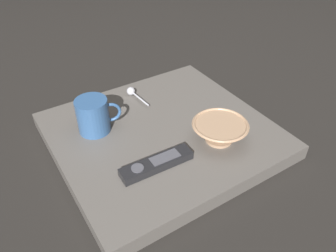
{
  "coord_description": "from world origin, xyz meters",
  "views": [
    {
      "loc": [
        -0.39,
        -0.65,
        0.65
      ],
      "look_at": [
        0.01,
        -0.02,
        0.06
      ],
      "focal_mm": 35.54,
      "sensor_mm": 36.0,
      "label": 1
    }
  ],
  "objects_px": {
    "teaspoon": "(132,92)",
    "tv_remote_near": "(157,164)",
    "cereal_bowl": "(220,130)",
    "coffee_mug": "(94,116)"
  },
  "relations": [
    {
      "from": "teaspoon",
      "to": "tv_remote_near",
      "type": "height_order",
      "value": "teaspoon"
    },
    {
      "from": "coffee_mug",
      "to": "teaspoon",
      "type": "xyz_separation_m",
      "value": [
        0.17,
        0.11,
        -0.04
      ]
    },
    {
      "from": "cereal_bowl",
      "to": "tv_remote_near",
      "type": "relative_size",
      "value": 0.8
    },
    {
      "from": "teaspoon",
      "to": "tv_remote_near",
      "type": "distance_m",
      "value": 0.35
    },
    {
      "from": "cereal_bowl",
      "to": "tv_remote_near",
      "type": "xyz_separation_m",
      "value": [
        -0.2,
        0.0,
        -0.02
      ]
    },
    {
      "from": "cereal_bowl",
      "to": "teaspoon",
      "type": "bearing_deg",
      "value": 106.61
    },
    {
      "from": "cereal_bowl",
      "to": "tv_remote_near",
      "type": "height_order",
      "value": "cereal_bowl"
    },
    {
      "from": "teaspoon",
      "to": "tv_remote_near",
      "type": "bearing_deg",
      "value": -107.31
    },
    {
      "from": "coffee_mug",
      "to": "tv_remote_near",
      "type": "bearing_deg",
      "value": -72.45
    },
    {
      "from": "teaspoon",
      "to": "tv_remote_near",
      "type": "xyz_separation_m",
      "value": [
        -0.1,
        -0.33,
        -0.0
      ]
    }
  ]
}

